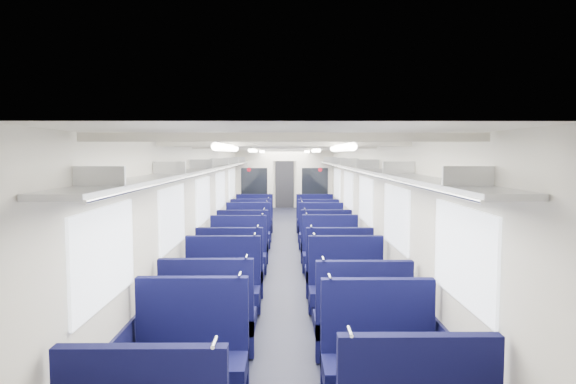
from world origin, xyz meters
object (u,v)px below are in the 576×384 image
at_px(seat_5, 362,327).
at_px(seat_8, 231,275).
at_px(seat_3, 380,367).
at_px(seat_6, 222,293).
at_px(seat_13, 326,246).
at_px(seat_2, 190,364).
at_px(seat_11, 331,257).
at_px(seat_7, 347,293).
at_px(seat_12, 243,246).
at_px(end_door, 285,183).
at_px(seat_4, 209,323).
at_px(seat_9, 338,275).
at_px(seat_15, 321,236).
at_px(seat_18, 254,222).
at_px(seat_16, 251,228).
at_px(bulkhead, 285,187).
at_px(seat_17, 318,229).
at_px(seat_10, 238,258).
at_px(seat_19, 315,222).
at_px(seat_14, 248,236).

distance_m(seat_5, seat_8, 2.85).
relative_size(seat_3, seat_6, 1.00).
bearing_deg(seat_13, seat_5, -90.00).
distance_m(seat_2, seat_11, 4.85).
relative_size(seat_7, seat_12, 1.00).
height_order(end_door, seat_12, end_door).
relative_size(seat_4, seat_9, 1.00).
bearing_deg(seat_3, seat_15, 90.00).
relative_size(seat_4, seat_7, 1.00).
bearing_deg(seat_18, end_door, 83.02).
bearing_deg(seat_11, seat_16, 115.55).
relative_size(seat_8, seat_18, 1.00).
distance_m(bulkhead, seat_12, 4.62).
distance_m(seat_5, seat_7, 1.29).
bearing_deg(seat_12, seat_2, -90.00).
bearing_deg(bulkhead, seat_12, -100.54).
distance_m(seat_4, seat_5, 1.66).
height_order(seat_8, seat_17, same).
height_order(seat_3, seat_17, same).
relative_size(end_door, seat_10, 1.77).
height_order(seat_4, seat_11, same).
distance_m(seat_10, seat_19, 5.01).
xyz_separation_m(seat_2, seat_19, (1.66, 9.20, 0.00)).
bearing_deg(seat_10, end_door, 85.87).
height_order(seat_9, seat_17, same).
bearing_deg(seat_17, seat_16, 175.93).
relative_size(seat_5, seat_6, 1.00).
xyz_separation_m(seat_7, seat_14, (-1.66, 4.66, 0.00)).
height_order(seat_13, seat_17, same).
bearing_deg(seat_15, end_door, 95.18).
relative_size(seat_10, seat_15, 1.00).
xyz_separation_m(seat_3, seat_6, (-1.66, 2.31, 0.00)).
bearing_deg(seat_7, bulkhead, 96.05).
bearing_deg(seat_2, seat_6, 90.00).
bearing_deg(seat_5, seat_8, 125.60).
bearing_deg(seat_8, seat_3, -63.55).
distance_m(seat_2, seat_8, 3.27).
bearing_deg(seat_15, seat_10, -125.38).
bearing_deg(seat_3, seat_10, 110.06).
bearing_deg(seat_11, seat_4, -115.35).
bearing_deg(seat_17, seat_18, 142.41).
xyz_separation_m(end_door, seat_18, (-0.83, -6.78, -0.65)).
height_order(seat_10, seat_15, same).
relative_size(bulkhead, seat_7, 2.48).
bearing_deg(seat_16, seat_7, -74.02).
bearing_deg(seat_2, seat_15, 76.31).
bearing_deg(bulkhead, seat_13, -79.34).
relative_size(seat_2, seat_16, 1.00).
distance_m(seat_2, seat_19, 9.35).
bearing_deg(bulkhead, seat_3, -85.32).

